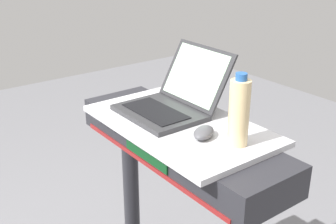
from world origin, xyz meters
TOP-DOWN VIEW (x-y plane):
  - desk_board at (0.00, 0.70)m, footprint 0.68×0.40m
  - laptop at (-0.09, 0.74)m, footprint 0.31×0.34m
  - computer_mouse at (0.14, 0.69)m, footprint 0.10×0.12m
  - water_bottle at (0.24, 0.74)m, footprint 0.06×0.06m

SIDE VIEW (x-z plane):
  - desk_board at x=0.00m, z-range 1.09..1.11m
  - computer_mouse at x=0.14m, z-range 1.11..1.14m
  - laptop at x=-0.09m, z-range 1.04..1.27m
  - water_bottle at x=0.24m, z-range 1.10..1.33m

